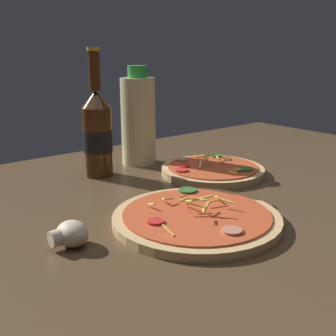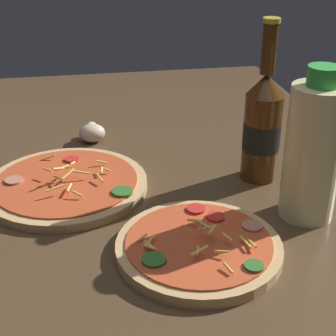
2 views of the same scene
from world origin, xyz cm
name	(u,v)px [view 2 (image 2 of 2)]	position (x,y,z in cm)	size (l,w,h in cm)	color
counter_slab	(153,214)	(0.00, 0.00, 1.25)	(160.00, 90.00, 2.50)	#4C3823
pizza_near	(67,185)	(-9.03, -14.23, 3.39)	(28.67, 28.67, 5.19)	tan
pizza_far	(199,247)	(13.56, 4.63, 3.49)	(24.14, 24.14, 4.72)	tan
beer_bottle	(262,125)	(-7.64, 20.86, 12.79)	(6.74, 6.74, 28.98)	#47280F
oil_bottle	(313,151)	(6.14, 24.14, 13.83)	(8.77, 8.77, 24.65)	beige
mushroom_left	(92,132)	(-29.64, -8.78, 4.44)	(5.82, 5.54, 3.88)	beige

